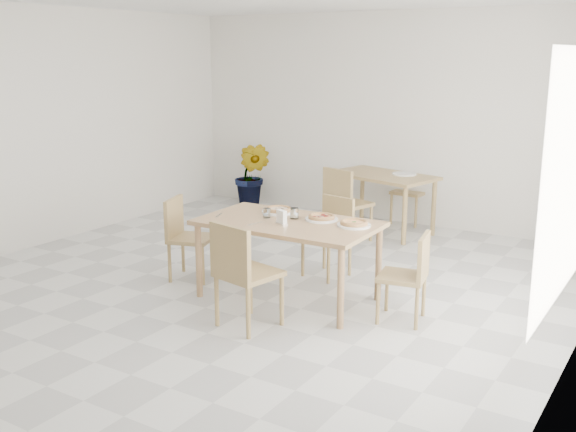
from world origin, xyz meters
The scene contains 21 objects.
main_table centered at (0.50, 0.18, 0.68)m, with size 1.65×0.96×0.75m.
chair_south centered at (0.56, -0.64, 0.53)m, with size 0.53×0.53×0.91m.
chair_north centered at (0.50, 1.02, 0.47)m, with size 0.47×0.47×0.81m.
chair_west centered at (-0.71, 0.12, 0.48)m, with size 0.52×0.52×0.83m.
chair_east centered at (1.69, 0.26, 0.45)m, with size 0.45×0.45×0.78m.
plate_margherita centered at (1.10, 0.34, 0.76)m, with size 0.30×0.30×0.02m, color white.
plate_mushroom centered at (0.24, 0.42, 0.76)m, with size 0.33×0.33×0.02m, color white.
plate_pepperoni centered at (0.74, 0.38, 0.76)m, with size 0.30×0.30×0.02m, color white.
pizza_margherita centered at (1.10, 0.34, 0.78)m, with size 0.33×0.33×0.03m.
pizza_mushroom centered at (0.24, 0.42, 0.78)m, with size 0.31×0.31×0.03m.
pizza_pepperoni centered at (0.74, 0.38, 0.78)m, with size 0.27×0.27×0.03m.
tumbler_a centered at (0.50, 0.29, 0.80)m, with size 0.08×0.08×0.10m, color white.
tumbler_b centered at (0.26, 0.19, 0.80)m, with size 0.07×0.07×0.09m, color white.
napkin_holder centered at (0.51, 0.05, 0.81)m, with size 0.13×0.10×0.13m.
fork_a centered at (0.30, -0.07, 0.75)m, with size 0.01×0.17×0.01m, color silver.
fork_b centered at (-0.17, 0.01, 0.75)m, with size 0.01×0.18×0.01m, color silver.
second_table centered at (0.22, 2.90, 0.65)m, with size 1.45×1.04×0.75m.
chair_back_s centered at (0.05, 2.17, 0.53)m, with size 0.56×0.56×0.92m.
chair_back_n centered at (0.37, 3.57, 0.49)m, with size 0.44×0.44×0.85m.
plate_empty centered at (0.46, 3.01, 0.76)m, with size 0.31×0.31×0.02m, color white.
potted_plant centered at (-2.00, 3.15, 0.49)m, with size 0.53×0.43×0.97m, color #306A20.
Camera 1 is at (3.70, -4.90, 2.26)m, focal length 42.00 mm.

